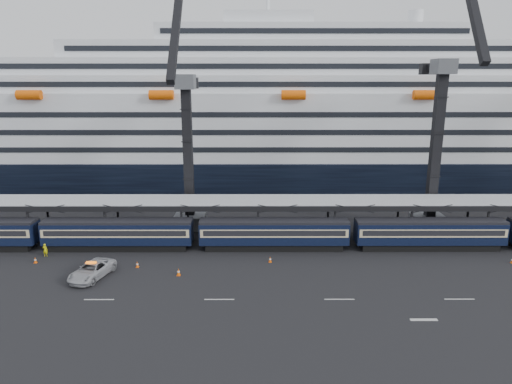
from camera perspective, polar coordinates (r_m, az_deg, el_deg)
ground at (r=51.37m, az=11.81°, el=-10.96°), size 260.00×260.00×0.00m
lane_markings at (r=49.25m, az=22.65°, el=-12.91°), size 111.00×4.27×0.02m
train at (r=59.03m, az=5.51°, el=-5.07°), size 133.05×3.00×4.05m
canopy at (r=62.55m, az=9.47°, el=-1.19°), size 130.00×6.25×5.53m
cruise_ship at (r=92.44m, az=5.73°, el=8.26°), size 214.09×28.84×34.00m
crane_dark_near at (r=65.52m, az=-8.57°, el=5.50°), size 4.50×17.75×35.08m
crane_dark_mid at (r=68.52m, az=21.79°, el=6.24°), size 4.50×18.24×39.64m
pickup_truck at (r=54.12m, az=-19.83°, el=-9.21°), size 4.40×6.70×1.71m
worker at (r=62.52m, az=-24.86°, el=-6.60°), size 0.63×0.44×1.64m
traffic_cone_a at (r=61.03m, az=-25.87°, el=-7.66°), size 0.37×0.37×0.74m
traffic_cone_b at (r=55.58m, az=-14.62°, el=-8.74°), size 0.37×0.37×0.74m
traffic_cone_c at (r=52.44m, az=-9.66°, el=-9.82°), size 0.43×0.43×0.85m
traffic_cone_d at (r=55.26m, az=1.78°, el=-8.41°), size 0.36×0.36×0.72m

